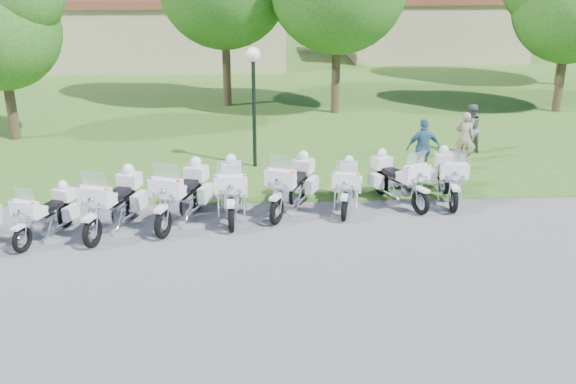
{
  "coord_description": "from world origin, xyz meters",
  "views": [
    {
      "loc": [
        -0.75,
        -13.3,
        6.23
      ],
      "look_at": [
        -0.03,
        1.2,
        0.95
      ],
      "focal_mm": 40.0,
      "sensor_mm": 36.0,
      "label": 1
    }
  ],
  "objects_px": {
    "motorcycle_8": "(447,176)",
    "bystander_b": "(470,129)",
    "motorcycle_6": "(347,185)",
    "motorcycle_2": "(114,201)",
    "motorcycle_7": "(398,179)",
    "motorcycle_5": "(292,184)",
    "motorcycle_4": "(231,189)",
    "bystander_c": "(423,148)",
    "motorcycle_1": "(47,213)",
    "lamp_post": "(253,77)",
    "motorcycle_3": "(183,193)",
    "bystander_a": "(465,137)"
  },
  "relations": [
    {
      "from": "motorcycle_5",
      "to": "motorcycle_8",
      "type": "bearing_deg",
      "value": -147.24
    },
    {
      "from": "motorcycle_1",
      "to": "motorcycle_7",
      "type": "relative_size",
      "value": 0.92
    },
    {
      "from": "motorcycle_8",
      "to": "bystander_b",
      "type": "xyz_separation_m",
      "value": [
        2.01,
        4.37,
        0.17
      ]
    },
    {
      "from": "motorcycle_1",
      "to": "motorcycle_4",
      "type": "distance_m",
      "value": 4.46
    },
    {
      "from": "motorcycle_4",
      "to": "lamp_post",
      "type": "bearing_deg",
      "value": -99.58
    },
    {
      "from": "motorcycle_1",
      "to": "bystander_b",
      "type": "relative_size",
      "value": 1.22
    },
    {
      "from": "motorcycle_1",
      "to": "motorcycle_5",
      "type": "relative_size",
      "value": 0.87
    },
    {
      "from": "motorcycle_7",
      "to": "bystander_c",
      "type": "relative_size",
      "value": 1.25
    },
    {
      "from": "motorcycle_5",
      "to": "bystander_c",
      "type": "bearing_deg",
      "value": -123.08
    },
    {
      "from": "motorcycle_8",
      "to": "motorcycle_4",
      "type": "bearing_deg",
      "value": 14.12
    },
    {
      "from": "motorcycle_2",
      "to": "motorcycle_5",
      "type": "distance_m",
      "value": 4.51
    },
    {
      "from": "motorcycle_1",
      "to": "lamp_post",
      "type": "distance_m",
      "value": 7.54
    },
    {
      "from": "motorcycle_3",
      "to": "bystander_c",
      "type": "bearing_deg",
      "value": -135.12
    },
    {
      "from": "bystander_a",
      "to": "motorcycle_7",
      "type": "bearing_deg",
      "value": 74.17
    },
    {
      "from": "motorcycle_6",
      "to": "lamp_post",
      "type": "height_order",
      "value": "lamp_post"
    },
    {
      "from": "motorcycle_3",
      "to": "motorcycle_7",
      "type": "bearing_deg",
      "value": -149.41
    },
    {
      "from": "motorcycle_5",
      "to": "motorcycle_8",
      "type": "distance_m",
      "value": 4.31
    },
    {
      "from": "motorcycle_3",
      "to": "motorcycle_4",
      "type": "distance_m",
      "value": 1.24
    },
    {
      "from": "motorcycle_6",
      "to": "bystander_c",
      "type": "height_order",
      "value": "bystander_c"
    },
    {
      "from": "motorcycle_4",
      "to": "bystander_a",
      "type": "bearing_deg",
      "value": -151.0
    },
    {
      "from": "motorcycle_4",
      "to": "bystander_b",
      "type": "relative_size",
      "value": 1.52
    },
    {
      "from": "motorcycle_1",
      "to": "bystander_c",
      "type": "relative_size",
      "value": 1.15
    },
    {
      "from": "motorcycle_6",
      "to": "motorcycle_8",
      "type": "height_order",
      "value": "motorcycle_8"
    },
    {
      "from": "motorcycle_5",
      "to": "motorcycle_7",
      "type": "relative_size",
      "value": 1.06
    },
    {
      "from": "motorcycle_8",
      "to": "motorcycle_6",
      "type": "bearing_deg",
      "value": 15.46
    },
    {
      "from": "bystander_a",
      "to": "bystander_b",
      "type": "distance_m",
      "value": 1.07
    },
    {
      "from": "motorcycle_7",
      "to": "bystander_b",
      "type": "bearing_deg",
      "value": -151.96
    },
    {
      "from": "motorcycle_2",
      "to": "lamp_post",
      "type": "distance_m",
      "value": 6.33
    },
    {
      "from": "motorcycle_1",
      "to": "motorcycle_5",
      "type": "distance_m",
      "value": 6.07
    },
    {
      "from": "lamp_post",
      "to": "bystander_b",
      "type": "bearing_deg",
      "value": 8.91
    },
    {
      "from": "motorcycle_3",
      "to": "motorcycle_8",
      "type": "bearing_deg",
      "value": -150.17
    },
    {
      "from": "motorcycle_3",
      "to": "lamp_post",
      "type": "xyz_separation_m",
      "value": [
        1.79,
        4.47,
        2.12
      ]
    },
    {
      "from": "motorcycle_2",
      "to": "motorcycle_7",
      "type": "bearing_deg",
      "value": -150.88
    },
    {
      "from": "motorcycle_5",
      "to": "motorcycle_6",
      "type": "distance_m",
      "value": 1.45
    },
    {
      "from": "motorcycle_1",
      "to": "bystander_b",
      "type": "xyz_separation_m",
      "value": [
        12.17,
        6.41,
        0.23
      ]
    },
    {
      "from": "motorcycle_1",
      "to": "motorcycle_7",
      "type": "distance_m",
      "value": 8.94
    },
    {
      "from": "motorcycle_5",
      "to": "lamp_post",
      "type": "height_order",
      "value": "lamp_post"
    },
    {
      "from": "bystander_a",
      "to": "motorcycle_2",
      "type": "bearing_deg",
      "value": 50.08
    },
    {
      "from": "motorcycle_7",
      "to": "bystander_b",
      "type": "height_order",
      "value": "bystander_b"
    },
    {
      "from": "bystander_b",
      "to": "motorcycle_5",
      "type": "bearing_deg",
      "value": 12.51
    },
    {
      "from": "motorcycle_6",
      "to": "bystander_a",
      "type": "distance_m",
      "value": 5.86
    },
    {
      "from": "motorcycle_2",
      "to": "motorcycle_8",
      "type": "bearing_deg",
      "value": -151.65
    },
    {
      "from": "bystander_b",
      "to": "motorcycle_7",
      "type": "bearing_deg",
      "value": 27.25
    },
    {
      "from": "motorcycle_4",
      "to": "bystander_c",
      "type": "bearing_deg",
      "value": -154.5
    },
    {
      "from": "motorcycle_5",
      "to": "bystander_b",
      "type": "distance_m",
      "value": 8.0
    },
    {
      "from": "motorcycle_7",
      "to": "bystander_b",
      "type": "relative_size",
      "value": 1.33
    },
    {
      "from": "motorcycle_1",
      "to": "motorcycle_2",
      "type": "height_order",
      "value": "motorcycle_2"
    },
    {
      "from": "motorcycle_5",
      "to": "motorcycle_8",
      "type": "relative_size",
      "value": 0.98
    },
    {
      "from": "motorcycle_1",
      "to": "lamp_post",
      "type": "xyz_separation_m",
      "value": [
        4.91,
        5.27,
        2.26
      ]
    },
    {
      "from": "motorcycle_4",
      "to": "motorcycle_5",
      "type": "bearing_deg",
      "value": -169.92
    }
  ]
}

